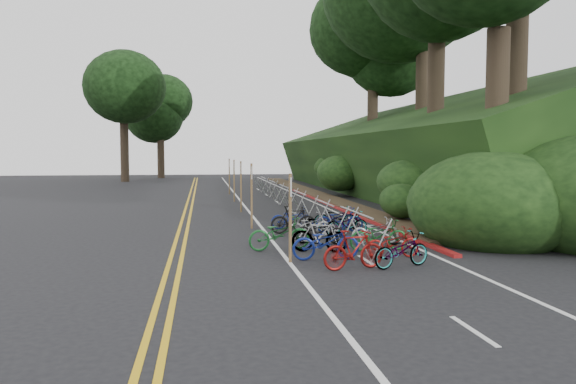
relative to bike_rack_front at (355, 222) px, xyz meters
name	(u,v)px	position (x,y,z in m)	size (l,w,h in m)	color
ground	(246,251)	(-3.16, 0.57, -0.89)	(120.00, 120.00, 0.00)	black
road_markings	(243,214)	(-2.53, 10.67, -0.88)	(7.47, 80.00, 0.01)	gold
red_curb	(337,208)	(2.54, 12.57, -0.84)	(0.25, 28.00, 0.10)	maroon
embankment	(419,158)	(9.80, 19.61, 1.68)	(14.30, 48.14, 9.11)	black
tree_cluster	(361,11)	(6.60, 22.60, 11.84)	(33.61, 55.01, 20.47)	#2D2319
bike_rack_front	(355,222)	(0.00, 0.00, 0.00)	(1.15, 3.44, 1.19)	#949494
bike_racks_rest	(284,191)	(-0.16, 13.57, -0.03)	(1.14, 23.00, 1.17)	#949494
signpost_near	(290,212)	(-2.14, -1.31, 0.47)	(0.08, 0.40, 2.36)	brown
signposts_rest	(237,180)	(-2.56, 14.57, 0.54)	(0.08, 18.40, 2.50)	brown
bike_front	(279,234)	(-2.17, 0.59, -0.39)	(1.89, 0.66, 0.99)	#144C1E
bike_valet	(340,230)	(-0.13, 1.35, -0.43)	(2.93, 9.25, 1.01)	maroon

